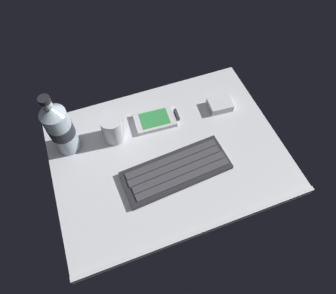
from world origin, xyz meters
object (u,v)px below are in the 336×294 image
(handheld_device, at_px, (157,119))
(water_bottle, at_px, (60,128))
(juice_cup, at_px, (113,129))
(charger_block, at_px, (220,105))
(keyboard, at_px, (178,170))

(handheld_device, relative_size, water_bottle, 0.63)
(juice_cup, distance_m, water_bottle, 0.14)
(juice_cup, height_order, water_bottle, water_bottle)
(charger_block, bearing_deg, juice_cup, 179.00)
(handheld_device, xyz_separation_m, juice_cup, (-0.13, -0.01, 0.03))
(keyboard, xyz_separation_m, charger_block, (0.20, 0.16, 0.00))
(juice_cup, bearing_deg, handheld_device, 5.01)
(keyboard, relative_size, water_bottle, 1.43)
(keyboard, height_order, juice_cup, juice_cup)
(juice_cup, bearing_deg, keyboard, -52.08)
(juice_cup, bearing_deg, water_bottle, 173.63)
(keyboard, distance_m, handheld_device, 0.18)
(water_bottle, bearing_deg, handheld_device, -0.64)
(handheld_device, bearing_deg, water_bottle, 179.36)
(juice_cup, relative_size, water_bottle, 0.41)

